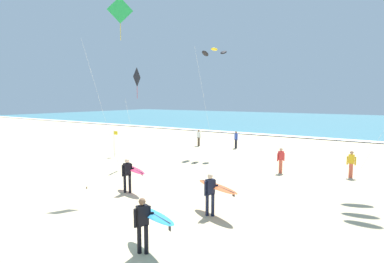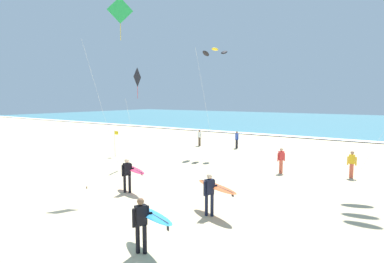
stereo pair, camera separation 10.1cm
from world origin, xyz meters
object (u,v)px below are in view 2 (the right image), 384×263
(surfer_trailing, at_px, (130,171))
(bystander_white_top, at_px, (200,138))
(surfer_third, at_px, (146,218))
(bystander_yellow_top, at_px, (352,164))
(kite_arc_golden_far, at_px, (215,52))
(bystander_blue_top, at_px, (237,140))
(kite_diamond_emerald_mid, at_px, (119,16))
(kite_diamond_charcoal_high, at_px, (137,80))
(lifeguard_flag, at_px, (115,141))
(surfer_lead, at_px, (213,189))
(bystander_red_top, at_px, (281,160))

(surfer_trailing, bearing_deg, bystander_white_top, 110.25)
(surfer_third, relative_size, bystander_yellow_top, 1.51)
(kite_arc_golden_far, height_order, bystander_blue_top, kite_arc_golden_far)
(bystander_yellow_top, bearing_deg, surfer_third, -106.14)
(kite_diamond_emerald_mid, xyz_separation_m, kite_diamond_charcoal_high, (-3.07, 4.33, -2.84))
(kite_diamond_emerald_mid, xyz_separation_m, bystander_blue_top, (-0.57, 14.63, -7.92))
(kite_arc_golden_far, distance_m, bystander_blue_top, 8.39)
(surfer_third, height_order, kite_diamond_charcoal_high, kite_diamond_charcoal_high)
(kite_diamond_charcoal_high, xyz_separation_m, lifeguard_flag, (-3.70, 1.19, -4.62))
(surfer_lead, distance_m, kite_diamond_emerald_mid, 9.82)
(bystander_white_top, bearing_deg, bystander_red_top, -32.30)
(surfer_lead, relative_size, bystander_yellow_top, 1.48)
(surfer_lead, xyz_separation_m, surfer_third, (-0.13, -3.70, -0.00))
(bystander_red_top, distance_m, lifeguard_flag, 12.92)
(bystander_white_top, bearing_deg, bystander_yellow_top, -20.66)
(surfer_trailing, xyz_separation_m, kite_arc_golden_far, (-1.95, 11.51, 7.29))
(kite_diamond_emerald_mid, bearing_deg, kite_diamond_charcoal_high, 125.29)
(bystander_blue_top, bearing_deg, bystander_white_top, -168.77)
(surfer_trailing, bearing_deg, bystander_yellow_top, 46.94)
(kite_arc_golden_far, xyz_separation_m, kite_diamond_charcoal_high, (-2.26, -6.59, -2.45))
(lifeguard_flag, bearing_deg, surfer_trailing, -37.74)
(kite_diamond_emerald_mid, xyz_separation_m, kite_arc_golden_far, (-0.81, 10.92, -0.39))
(kite_diamond_charcoal_high, distance_m, lifeguard_flag, 6.03)
(surfer_third, bearing_deg, bystander_yellow_top, 73.86)
(surfer_third, distance_m, bystander_blue_top, 20.30)
(surfer_third, distance_m, lifeguard_flag, 16.24)
(surfer_trailing, bearing_deg, surfer_lead, -3.59)
(surfer_trailing, distance_m, kite_arc_golden_far, 13.76)
(kite_diamond_emerald_mid, bearing_deg, kite_arc_golden_far, 94.24)
(surfer_trailing, distance_m, kite_diamond_charcoal_high, 8.08)
(surfer_lead, bearing_deg, kite_diamond_charcoal_high, 150.19)
(kite_diamond_charcoal_high, xyz_separation_m, bystander_yellow_top, (12.83, 4.31, -5.07))
(bystander_yellow_top, distance_m, bystander_blue_top, 11.94)
(surfer_trailing, height_order, bystander_blue_top, surfer_trailing)
(bystander_yellow_top, height_order, bystander_blue_top, same)
(bystander_yellow_top, bearing_deg, bystander_red_top, -162.49)
(kite_diamond_emerald_mid, relative_size, lifeguard_flag, 4.60)
(kite_diamond_emerald_mid, bearing_deg, surfer_third, -37.79)
(bystander_blue_top, distance_m, bystander_white_top, 3.71)
(surfer_trailing, height_order, surfer_third, same)
(surfer_lead, distance_m, kite_diamond_charcoal_high, 11.58)
(surfer_trailing, bearing_deg, lifeguard_flag, 142.26)
(surfer_trailing, xyz_separation_m, kite_diamond_charcoal_high, (-4.21, 4.92, 4.84))
(surfer_third, bearing_deg, surfer_trailing, 140.07)
(surfer_third, distance_m, kite_diamond_charcoal_high, 13.57)
(surfer_third, relative_size, bystander_blue_top, 1.51)
(surfer_third, xyz_separation_m, bystander_blue_top, (-6.50, 19.23, -0.23))
(surfer_trailing, distance_m, bystander_blue_top, 15.32)
(surfer_lead, bearing_deg, bystander_white_top, 124.75)
(kite_diamond_emerald_mid, relative_size, bystander_white_top, 6.08)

